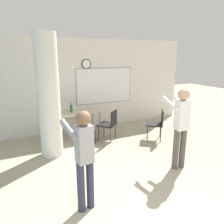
{
  "coord_description": "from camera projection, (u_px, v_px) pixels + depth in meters",
  "views": [
    {
      "loc": [
        -1.79,
        -1.47,
        2.33
      ],
      "look_at": [
        0.29,
        2.84,
        1.07
      ],
      "focal_mm": 35.0,
      "sensor_mm": 36.0,
      "label": 1
    }
  ],
  "objects": [
    {
      "name": "waste_bin",
      "position": [
        91.0,
        136.0,
        5.93
      ],
      "size": [
        0.29,
        0.29,
        0.38
      ],
      "color": "#38383D",
      "rests_on": "ground_plane"
    },
    {
      "name": "wall_back",
      "position": [
        73.0,
        86.0,
        6.69
      ],
      "size": [
        8.0,
        0.15,
        2.8
      ],
      "color": "silver",
      "rests_on": "ground_plane"
    },
    {
      "name": "support_pillar",
      "position": [
        49.0,
        97.0,
        4.91
      ],
      "size": [
        0.5,
        0.5,
        2.8
      ],
      "color": "silver",
      "rests_on": "ground_plane"
    },
    {
      "name": "bottle_on_table",
      "position": [
        71.0,
        108.0,
        6.14
      ],
      "size": [
        0.08,
        0.08,
        0.27
      ],
      "color": "#1E6B2D",
      "rests_on": "folding_table"
    },
    {
      "name": "person_playing_front",
      "position": [
        84.0,
        153.0,
        3.2
      ],
      "size": [
        0.41,
        0.6,
        1.58
      ],
      "color": "#2D3347",
      "rests_on": "ground_plane"
    },
    {
      "name": "folding_table",
      "position": [
        74.0,
        114.0,
        6.22
      ],
      "size": [
        1.45,
        0.71,
        0.76
      ],
      "color": "beige",
      "rests_on": "ground_plane"
    },
    {
      "name": "chair_mid_room",
      "position": [
        157.0,
        122.0,
        6.06
      ],
      "size": [
        0.61,
        0.61,
        0.87
      ],
      "color": "black",
      "rests_on": "ground_plane"
    },
    {
      "name": "chair_table_right",
      "position": [
        109.0,
        123.0,
        6.0
      ],
      "size": [
        0.62,
        0.62,
        0.87
      ],
      "color": "black",
      "rests_on": "ground_plane"
    },
    {
      "name": "person_playing_side",
      "position": [
        181.0,
        122.0,
        4.43
      ],
      "size": [
        0.41,
        0.68,
        1.69
      ],
      "color": "#514C47",
      "rests_on": "ground_plane"
    }
  ]
}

